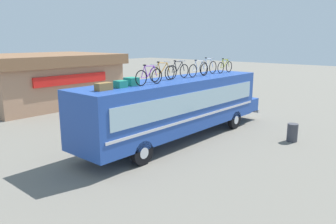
{
  "coord_description": "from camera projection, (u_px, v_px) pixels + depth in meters",
  "views": [
    {
      "loc": [
        -12.6,
        -10.41,
        5.11
      ],
      "look_at": [
        -0.65,
        0.0,
        1.61
      ],
      "focal_mm": 34.65,
      "sensor_mm": 36.0,
      "label": 1
    }
  ],
  "objects": [
    {
      "name": "rooftop_bicycle_1",
      "position": [
        149.0,
        76.0,
        14.24
      ],
      "size": [
        1.68,
        0.44,
        0.91
      ],
      "color": "black",
      "rests_on": "bus"
    },
    {
      "name": "rooftop_bicycle_5",
      "position": [
        208.0,
        67.0,
        18.76
      ],
      "size": [
        1.7,
        0.44,
        0.98
      ],
      "color": "black",
      "rests_on": "bus"
    },
    {
      "name": "luggage_bag_2",
      "position": [
        121.0,
        84.0,
        13.44
      ],
      "size": [
        0.46,
        0.42,
        0.29
      ],
      "primitive_type": "cube",
      "color": "#1E7F66",
      "rests_on": "bus"
    },
    {
      "name": "rooftop_bicycle_2",
      "position": [
        162.0,
        73.0,
        15.59
      ],
      "size": [
        1.79,
        0.44,
        0.96
      ],
      "color": "black",
      "rests_on": "bus"
    },
    {
      "name": "rooftop_bicycle_3",
      "position": [
        178.0,
        71.0,
        16.63
      ],
      "size": [
        1.7,
        0.44,
        0.95
      ],
      "color": "black",
      "rests_on": "bus"
    },
    {
      "name": "bus",
      "position": [
        178.0,
        104.0,
        16.79
      ],
      "size": [
        13.01,
        2.67,
        3.19
      ],
      "color": "#23479E",
      "rests_on": "ground"
    },
    {
      "name": "trash_bin",
      "position": [
        292.0,
        133.0,
        16.71
      ],
      "size": [
        0.53,
        0.53,
        0.93
      ],
      "primitive_type": "cylinder",
      "color": "#3F3F47",
      "rests_on": "ground"
    },
    {
      "name": "ground_plane",
      "position": [
        176.0,
        140.0,
        17.06
      ],
      "size": [
        120.0,
        120.0,
        0.0
      ],
      "primitive_type": "plane",
      "color": "slate"
    },
    {
      "name": "rooftop_bicycle_4",
      "position": [
        199.0,
        69.0,
        17.51
      ],
      "size": [
        1.75,
        0.44,
        0.92
      ],
      "color": "black",
      "rests_on": "bus"
    },
    {
      "name": "roadside_building",
      "position": [
        44.0,
        78.0,
        26.65
      ],
      "size": [
        10.87,
        8.67,
        4.02
      ],
      "color": "tan",
      "rests_on": "ground"
    },
    {
      "name": "luggage_bag_3",
      "position": [
        131.0,
        81.0,
        14.14
      ],
      "size": [
        0.5,
        0.52,
        0.34
      ],
      "primitive_type": "cube",
      "color": "#1E7F66",
      "rests_on": "bus"
    },
    {
      "name": "luggage_bag_1",
      "position": [
        104.0,
        87.0,
        12.71
      ],
      "size": [
        0.67,
        0.35,
        0.3
      ],
      "primitive_type": "cube",
      "color": "olive",
      "rests_on": "bus"
    },
    {
      "name": "rooftop_bicycle_6",
      "position": [
        225.0,
        67.0,
        19.62
      ],
      "size": [
        1.63,
        0.44,
        0.89
      ],
      "color": "black",
      "rests_on": "bus"
    }
  ]
}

